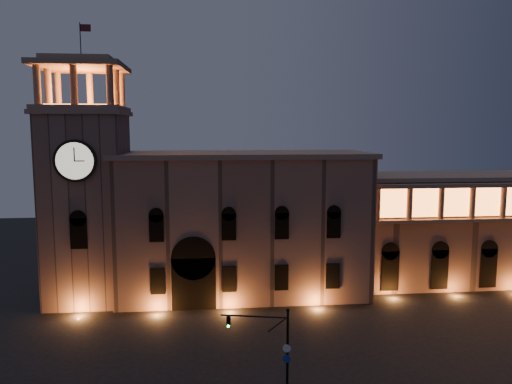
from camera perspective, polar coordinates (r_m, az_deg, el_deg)
The scene contains 5 objects.
ground at distance 44.43m, azimuth 3.46°, elevation -20.11°, with size 160.00×160.00×0.00m, color black.
government_building at distance 62.15m, azimuth -1.59°, elevation -3.59°, with size 30.80×12.80×17.60m.
clock_tower at distance 62.09m, azimuth -18.76°, elevation -0.50°, with size 9.80×9.80×32.40m.
colonnade_wing at distance 74.84m, azimuth 25.36°, elevation -3.57°, with size 40.60×11.50×14.50m.
traffic_light at distance 39.13m, azimuth 2.24°, elevation -17.82°, with size 5.20×1.39×7.27m.
Camera 1 is at (-6.41, -38.99, 20.31)m, focal length 35.00 mm.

